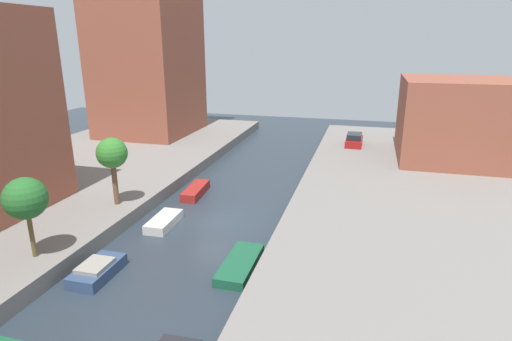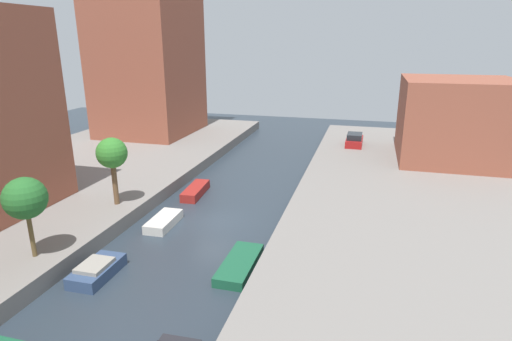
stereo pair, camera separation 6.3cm
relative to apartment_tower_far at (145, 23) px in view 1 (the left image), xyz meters
The scene contains 12 objects.
ground_plane 30.29m from the apartment_tower_far, 53.44° to the right, with size 84.00×84.00×0.00m, color #28333D.
quay_left 25.47m from the apartment_tower_far, 87.35° to the right, with size 20.00×64.00×1.00m, color gray.
quay_right 40.11m from the apartment_tower_far, 34.84° to the right, with size 20.00×64.00×1.00m, color gray.
apartment_tower_far is the anchor object (origin of this frame).
low_block_right 35.39m from the apartment_tower_far, ahead, with size 10.00×10.41×7.68m, color brown.
street_tree_1 33.08m from the apartment_tower_far, 72.97° to the right, with size 2.21×2.21×4.43m.
street_tree_2 26.04m from the apartment_tower_far, 67.59° to the right, with size 2.11×2.11×4.78m.
parked_car 27.65m from the apartment_tower_far, ahead, with size 1.82×4.06×1.34m.
moored_boat_left_1 35.09m from the apartment_tower_far, 66.94° to the right, with size 1.70×3.24×0.87m.
moored_boat_left_2 29.79m from the apartment_tower_far, 60.30° to the right, with size 1.54×3.37×0.61m.
moored_boat_left_3 25.24m from the apartment_tower_far, 52.74° to the right, with size 1.54×4.08×0.69m.
moored_boat_right_2 36.17m from the apartment_tower_far, 53.78° to the right, with size 1.67×4.37×0.53m.
Camera 1 is at (9.97, -24.99, 12.13)m, focal length 29.41 mm.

